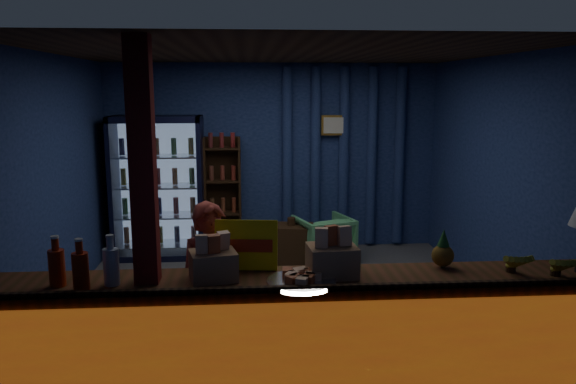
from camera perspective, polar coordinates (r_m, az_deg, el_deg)
name	(u,v)px	position (r m, az deg, el deg)	size (l,w,h in m)	color
ground	(283,304)	(6.08, -0.52, -11.27)	(4.60, 4.60, 0.00)	#515154
room_walls	(283,157)	(5.69, -0.54, 3.56)	(4.60, 4.60, 4.60)	navy
counter	(300,341)	(4.15, 1.24, -14.93)	(4.40, 0.57, 0.99)	brown
support_post	(146,232)	(3.92, -14.23, -3.97)	(0.16, 0.16, 2.60)	maroon
beverage_cooler	(159,188)	(7.76, -12.96, 0.42)	(1.20, 0.62, 1.90)	black
bottle_shelf	(223,195)	(7.84, -6.61, -0.31)	(0.50, 0.28, 1.60)	#3B2512
curtain_folds	(344,157)	(7.95, 5.68, 3.55)	(1.74, 0.14, 2.50)	navy
framed_picture	(334,125)	(7.84, 4.71, 6.77)	(0.36, 0.04, 0.28)	gold
shopkeeper	(212,289)	(4.52, -7.77, -9.79)	(0.51, 0.33, 1.40)	#993329
green_chair	(323,239)	(7.39, 3.62, -4.79)	(0.66, 0.68, 0.62)	#5DBA74
side_table	(291,244)	(7.34, 0.33, -5.30)	(0.61, 0.48, 0.61)	#3B2512
yellow_sign	(246,245)	(4.11, -4.28, -5.39)	(0.46, 0.14, 0.37)	yellow
soda_bottles	(83,267)	(4.00, -20.11, -7.12)	(0.46, 0.19, 0.35)	#A9270B
snack_box_left	(332,258)	(3.99, 4.50, -6.73)	(0.36, 0.30, 0.36)	#A4794F
snack_box_centre	(213,263)	(3.94, -7.61, -7.19)	(0.36, 0.32, 0.33)	#A4794F
pastry_tray	(301,280)	(3.86, 1.37, -8.90)	(0.48, 0.48, 0.08)	silver
banana_bunches	(554,262)	(4.44, 25.43, -6.47)	(0.81, 0.31, 0.18)	gold
pineapple	(443,252)	(4.31, 15.46, -5.90)	(0.16, 0.16, 0.28)	#8B5C19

